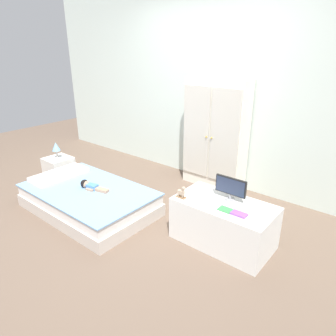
{
  "coord_description": "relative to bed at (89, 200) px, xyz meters",
  "views": [
    {
      "loc": [
        2.28,
        -2.12,
        1.87
      ],
      "look_at": [
        0.25,
        0.35,
        0.59
      ],
      "focal_mm": 32.8,
      "sensor_mm": 36.0,
      "label": 1
    }
  ],
  "objects": [
    {
      "name": "back_wall",
      "position": [
        0.54,
        1.76,
        1.21
      ],
      "size": [
        6.4,
        0.05,
        2.7
      ],
      "primitive_type": "cube",
      "color": "silver",
      "rests_on": "ground_plane"
    },
    {
      "name": "book_purple",
      "position": [
        1.79,
        0.33,
        0.32
      ],
      "size": [
        0.14,
        0.08,
        0.02
      ],
      "primitive_type": "cube",
      "color": "#8E51B2",
      "rests_on": "tv_stand"
    },
    {
      "name": "doll",
      "position": [
        0.01,
        0.02,
        0.18
      ],
      "size": [
        0.39,
        0.16,
        0.1
      ],
      "color": "#4C84C6",
      "rests_on": "bed"
    },
    {
      "name": "nightstand",
      "position": [
        -1.06,
        0.28,
        0.04
      ],
      "size": [
        0.35,
        0.35,
        0.35
      ],
      "primitive_type": "cube",
      "color": "silver",
      "rests_on": "ground_plane"
    },
    {
      "name": "bed",
      "position": [
        0.0,
        0.0,
        0.0
      ],
      "size": [
        1.58,
        0.98,
        0.29
      ],
      "color": "beige",
      "rests_on": "ground_plane"
    },
    {
      "name": "ground_plane",
      "position": [
        0.54,
        0.19,
        -0.15
      ],
      "size": [
        10.0,
        10.0,
        0.02
      ],
      "primitive_type": "cube",
      "color": "brown"
    },
    {
      "name": "table_lamp",
      "position": [
        -1.06,
        0.28,
        0.37
      ],
      "size": [
        0.12,
        0.12,
        0.23
      ],
      "color": "#B7B2AD",
      "rests_on": "nightstand"
    },
    {
      "name": "tv_stand",
      "position": [
        1.58,
        0.44,
        0.09
      ],
      "size": [
        0.96,
        0.53,
        0.45
      ],
      "primitive_type": "cube",
      "color": "silver",
      "rests_on": "ground_plane"
    },
    {
      "name": "pillow",
      "position": [
        -0.59,
        0.0,
        0.17
      ],
      "size": [
        0.32,
        0.71,
        0.05
      ],
      "primitive_type": "cube",
      "color": "white",
      "rests_on": "bed"
    },
    {
      "name": "book_green",
      "position": [
        1.65,
        0.33,
        0.32
      ],
      "size": [
        0.13,
        0.09,
        0.01
      ],
      "primitive_type": "cube",
      "color": "#429E51",
      "rests_on": "tv_stand"
    },
    {
      "name": "rocking_horse_toy",
      "position": [
        1.19,
        0.26,
        0.37
      ],
      "size": [
        0.11,
        0.04,
        0.13
      ],
      "color": "#8E6642",
      "rests_on": "tv_stand"
    },
    {
      "name": "wardrobe",
      "position": [
        0.77,
        1.57,
        0.6
      ],
      "size": [
        0.86,
        0.32,
        1.49
      ],
      "color": "white",
      "rests_on": "ground_plane"
    },
    {
      "name": "tv_monitor",
      "position": [
        1.58,
        0.54,
        0.45
      ],
      "size": [
        0.32,
        0.1,
        0.23
      ],
      "color": "#99999E",
      "rests_on": "tv_stand"
    }
  ]
}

